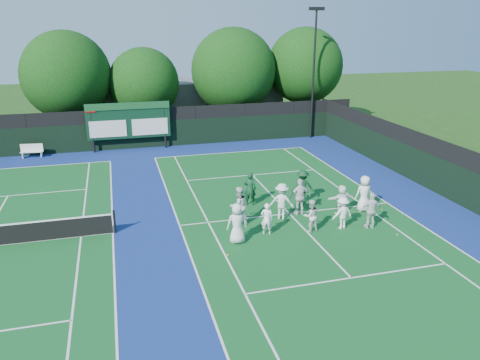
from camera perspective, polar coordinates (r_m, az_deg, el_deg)
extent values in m
plane|color=#1A3D10|center=(22.60, 6.94, -5.06)|extent=(120.00, 120.00, 0.00)
cube|color=navy|center=(22.12, -8.70, -5.67)|extent=(34.00, 32.00, 0.01)
cube|color=#104E1E|center=(23.44, 6.03, -4.09)|extent=(10.97, 23.77, 0.00)
cube|color=silver|center=(34.17, -1.14, 3.38)|extent=(10.97, 0.08, 0.00)
cube|color=silver|center=(22.17, -7.38, -5.52)|extent=(0.08, 23.77, 0.00)
cube|color=silver|center=(25.84, 17.47, -2.67)|extent=(0.08, 23.77, 0.00)
cube|color=silver|center=(22.37, -3.89, -5.17)|extent=(0.08, 23.77, 0.00)
cube|color=silver|center=(25.15, 14.82, -3.01)|extent=(0.08, 23.77, 0.00)
cube|color=silver|center=(18.26, 13.39, -11.53)|extent=(8.23, 0.08, 0.00)
cube|color=silver|center=(29.11, 1.51, 0.62)|extent=(8.23, 0.08, 0.00)
cube|color=silver|center=(23.44, 6.03, -4.08)|extent=(0.08, 12.80, 0.00)
cube|color=silver|center=(33.75, -24.86, 1.41)|extent=(10.97, 0.08, 0.00)
cube|color=silver|center=(22.03, -15.24, -6.23)|extent=(0.08, 23.77, 0.00)
cube|color=silver|center=(22.10, -18.81, -6.51)|extent=(0.08, 23.77, 0.00)
cube|color=silver|center=(28.61, -26.45, -1.74)|extent=(8.23, 0.08, 0.00)
cube|color=black|center=(36.05, -11.72, 5.42)|extent=(34.00, 0.08, 2.00)
cube|color=black|center=(35.74, -11.87, 7.76)|extent=(34.00, 0.05, 1.00)
cube|color=black|center=(27.54, 23.86, 0.06)|extent=(0.08, 32.00, 2.00)
cube|color=black|center=(27.13, 24.27, 3.06)|extent=(0.05, 32.00, 1.00)
cylinder|color=black|center=(35.47, -17.58, 5.96)|extent=(0.16, 0.16, 3.50)
cylinder|color=black|center=(35.62, -9.17, 6.65)|extent=(0.16, 0.16, 3.50)
cube|color=black|center=(35.36, -13.42, 7.04)|extent=(6.00, 0.15, 2.60)
cube|color=#144922|center=(35.07, -13.55, 8.76)|extent=(6.00, 0.05, 0.50)
cube|color=silver|center=(35.35, -15.79, 6.01)|extent=(2.60, 0.04, 1.20)
cube|color=silver|center=(35.44, -10.92, 6.41)|extent=(2.60, 0.04, 1.20)
cube|color=maroon|center=(35.10, -17.81, 8.24)|extent=(0.70, 0.04, 0.50)
cube|color=#5A5B5F|center=(44.07, -7.32, 9.36)|extent=(18.00, 6.00, 4.00)
cylinder|color=black|center=(38.30, 8.94, 12.43)|extent=(0.16, 0.16, 10.00)
cube|color=black|center=(38.10, 9.34, 19.92)|extent=(1.20, 0.30, 0.25)
cylinder|color=black|center=(21.81, -15.06, -4.92)|extent=(0.10, 0.10, 1.10)
cube|color=silver|center=(35.91, -24.03, 3.17)|extent=(1.54, 0.58, 0.06)
cube|color=silver|center=(35.98, -24.05, 3.66)|extent=(1.50, 0.24, 0.50)
cube|color=silver|center=(36.06, -24.92, 2.74)|extent=(0.10, 0.36, 0.40)
cube|color=silver|center=(35.87, -23.03, 2.92)|extent=(0.10, 0.36, 0.40)
cylinder|color=black|center=(39.48, -19.79, 6.32)|extent=(0.44, 0.44, 2.64)
sphere|color=#0C330B|center=(38.91, -20.42, 11.85)|extent=(6.74, 6.74, 6.74)
sphere|color=#0C330B|center=(39.23, -19.40, 11.02)|extent=(4.72, 4.72, 4.72)
cylinder|color=black|center=(39.46, -11.31, 6.82)|extent=(0.44, 0.44, 2.32)
sphere|color=#0C330B|center=(38.94, -11.62, 11.51)|extent=(5.59, 5.59, 5.59)
sphere|color=#0C330B|center=(39.35, -10.71, 10.82)|extent=(3.91, 3.91, 3.91)
cylinder|color=black|center=(40.60, -0.78, 7.67)|extent=(0.44, 0.44, 2.54)
sphere|color=#0C330B|center=(40.03, -0.80, 13.17)|extent=(7.05, 7.05, 7.05)
sphere|color=#0C330B|center=(40.55, -0.07, 12.24)|extent=(4.94, 4.94, 4.94)
cylinder|color=black|center=(42.58, 7.67, 8.34)|extent=(0.44, 0.44, 3.01)
sphere|color=#0C330B|center=(42.06, 7.90, 13.64)|extent=(6.51, 6.51, 6.51)
sphere|color=#0C330B|center=(42.63, 8.47, 12.80)|extent=(4.56, 4.56, 4.56)
sphere|color=yellow|center=(19.35, -1.50, -9.08)|extent=(0.07, 0.07, 0.07)
sphere|color=yellow|center=(22.18, 18.63, -6.34)|extent=(0.07, 0.07, 0.07)
sphere|color=yellow|center=(22.81, 0.45, -4.58)|extent=(0.07, 0.07, 0.07)
sphere|color=yellow|center=(26.37, 0.86, -1.29)|extent=(0.07, 0.07, 0.07)
imported|color=silver|center=(20.04, -0.35, -5.30)|extent=(0.93, 0.65, 1.80)
imported|color=white|center=(20.91, 3.28, -4.74)|extent=(0.63, 0.52, 1.49)
imported|color=silver|center=(21.40, 8.62, -4.32)|extent=(0.79, 0.64, 1.52)
imported|color=white|center=(21.94, 12.39, -3.93)|extent=(1.07, 0.72, 1.54)
imported|color=silver|center=(22.27, 15.72, -3.60)|extent=(1.07, 0.58, 1.73)
imported|color=silver|center=(21.79, -0.16, -3.16)|extent=(1.06, 0.92, 1.87)
imported|color=silver|center=(22.51, 5.11, -2.61)|extent=(1.33, 1.09, 1.79)
imported|color=silver|center=(23.13, 7.33, -2.04)|extent=(1.08, 0.45, 1.84)
imported|color=white|center=(23.61, 12.28, -2.33)|extent=(1.41, 0.55, 1.49)
imported|color=white|center=(24.17, 14.90, -1.61)|extent=(0.92, 0.62, 1.84)
imported|color=#103A20|center=(24.14, 1.22, -1.08)|extent=(0.76, 0.65, 1.77)
imported|color=#0E351A|center=(24.69, 7.63, -0.77)|extent=(1.23, 0.82, 1.78)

